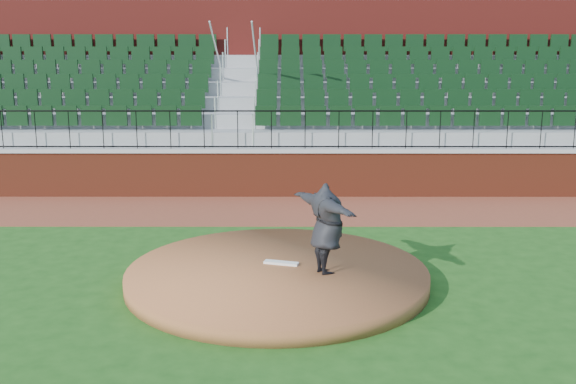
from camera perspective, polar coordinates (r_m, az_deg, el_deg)
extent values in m
plane|color=#1C4D16|center=(11.30, -0.01, -8.08)|extent=(90.00, 90.00, 0.00)
cube|color=brown|center=(16.47, 0.02, -1.52)|extent=(34.00, 3.20, 0.01)
cube|color=maroon|center=(17.91, 0.02, 1.55)|extent=(34.00, 0.35, 1.20)
cube|color=#B7B7B7|center=(17.80, 0.02, 3.60)|extent=(34.00, 0.45, 0.10)
cube|color=maroon|center=(23.15, 0.03, 9.34)|extent=(34.00, 0.50, 5.50)
cylinder|color=brown|center=(11.42, -0.93, -7.19)|extent=(5.13, 5.13, 0.25)
cube|color=white|center=(11.61, -0.58, -6.10)|extent=(0.62, 0.31, 0.04)
imported|color=black|center=(10.97, 3.32, -3.15)|extent=(1.31, 1.91, 1.53)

